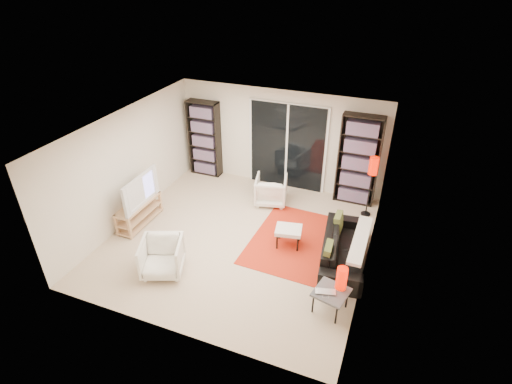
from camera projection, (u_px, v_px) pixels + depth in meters
floor at (239, 239)px, 8.13m from camera, size 5.00×5.00×0.00m
wall_back at (280, 139)px, 9.52m from camera, size 5.00×0.02×2.40m
wall_front at (165, 272)px, 5.52m from camera, size 5.00×0.02×2.40m
wall_left at (128, 166)px, 8.30m from camera, size 0.02×5.00×2.40m
wall_right at (373, 215)px, 6.73m from camera, size 0.02×5.00×2.40m
ceiling at (236, 128)px, 6.91m from camera, size 5.00×5.00×0.02m
sliding_door at (287, 147)px, 9.50m from camera, size 1.92×0.08×2.16m
bookshelf_left at (205, 139)px, 10.11m from camera, size 0.80×0.30×1.95m
bookshelf_right at (358, 161)px, 8.87m from camera, size 0.90×0.30×2.10m
tv_stand at (139, 213)px, 8.49m from camera, size 0.38×1.19×0.50m
tv at (136, 190)px, 8.19m from camera, size 0.18×1.15×0.66m
rug at (295, 240)px, 8.07m from camera, size 1.76×2.32×0.01m
sofa at (344, 248)px, 7.42m from camera, size 0.99×2.01×0.57m
armchair_back at (271, 190)px, 9.18m from camera, size 0.85×0.86×0.65m
armchair_front at (162, 257)px, 7.13m from camera, size 0.93×0.95×0.67m
ottoman at (289, 231)px, 7.79m from camera, size 0.57×0.50×0.40m
side_table at (331, 293)px, 6.33m from camera, size 0.61×0.61×0.40m
laptop at (325, 294)px, 6.24m from camera, size 0.36×0.28×0.03m
table_lamp at (342, 278)px, 6.28m from camera, size 0.18×0.18×0.39m
floor_lamp at (373, 172)px, 8.35m from camera, size 0.21×0.21×1.40m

